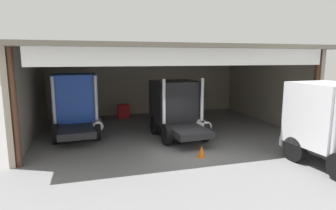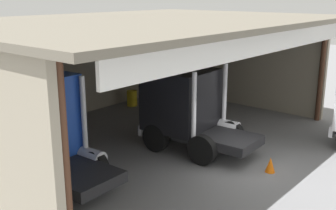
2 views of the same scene
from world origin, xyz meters
name	(u,v)px [view 1 (image 1 of 2)]	position (x,y,z in m)	size (l,w,h in m)	color
ground_plane	(188,152)	(0.00, 0.00, 0.00)	(80.00, 80.00, 0.00)	slate
workshop_shed	(158,71)	(0.00, 5.96, 3.73)	(16.29, 11.63, 5.24)	#9E937F
truck_blue_center_right_bay	(76,103)	(-5.37, 4.82, 1.92)	(2.78, 4.97, 3.65)	#1E47B7
truck_black_right_bay	(177,107)	(0.31, 2.87, 1.75)	(2.82, 4.78, 3.50)	black
truck_white_center_left_bay	(330,122)	(5.25, -3.20, 1.87)	(2.79, 4.93, 3.54)	white
oil_drum	(189,108)	(3.48, 9.27, 0.44)	(0.58, 0.58, 0.88)	gold
tool_cart	(124,111)	(-2.04, 9.04, 0.50)	(0.90, 0.60, 1.00)	red
traffic_cone	(202,152)	(0.31, -0.94, 0.28)	(0.36, 0.36, 0.56)	orange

